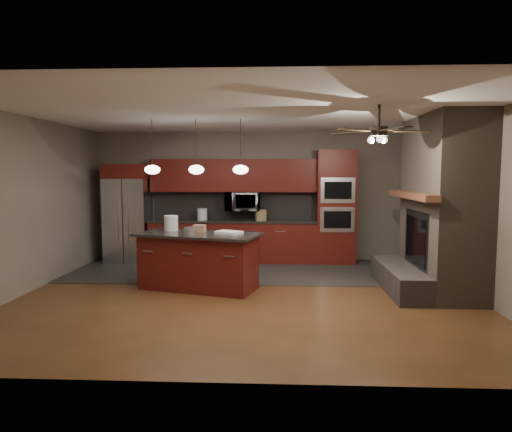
# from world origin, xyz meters

# --- Properties ---
(ground) EXTENTS (7.00, 7.00, 0.00)m
(ground) POSITION_xyz_m (0.00, 0.00, 0.00)
(ground) COLOR brown
(ground) RESTS_ON ground
(ceiling) EXTENTS (7.00, 6.00, 0.02)m
(ceiling) POSITION_xyz_m (0.00, 0.00, 2.80)
(ceiling) COLOR white
(ceiling) RESTS_ON back_wall
(back_wall) EXTENTS (7.00, 0.02, 2.80)m
(back_wall) POSITION_xyz_m (0.00, 3.00, 1.40)
(back_wall) COLOR gray
(back_wall) RESTS_ON ground
(right_wall) EXTENTS (0.02, 6.00, 2.80)m
(right_wall) POSITION_xyz_m (3.50, 0.00, 1.40)
(right_wall) COLOR gray
(right_wall) RESTS_ON ground
(left_wall) EXTENTS (0.02, 6.00, 2.80)m
(left_wall) POSITION_xyz_m (-3.50, 0.00, 1.40)
(left_wall) COLOR gray
(left_wall) RESTS_ON ground
(slate_tile_patch) EXTENTS (7.00, 2.40, 0.01)m
(slate_tile_patch) POSITION_xyz_m (0.00, 1.80, 0.01)
(slate_tile_patch) COLOR #2D2B28
(slate_tile_patch) RESTS_ON ground
(fireplace_column) EXTENTS (1.30, 2.10, 2.80)m
(fireplace_column) POSITION_xyz_m (3.04, 0.40, 1.30)
(fireplace_column) COLOR brown
(fireplace_column) RESTS_ON ground
(back_cabinetry) EXTENTS (3.59, 0.64, 2.20)m
(back_cabinetry) POSITION_xyz_m (-0.48, 2.74, 0.89)
(back_cabinetry) COLOR #540F11
(back_cabinetry) RESTS_ON ground
(oven_tower) EXTENTS (0.80, 0.63, 2.38)m
(oven_tower) POSITION_xyz_m (1.70, 2.69, 1.19)
(oven_tower) COLOR #540F11
(oven_tower) RESTS_ON ground
(microwave) EXTENTS (0.73, 0.41, 0.50)m
(microwave) POSITION_xyz_m (-0.27, 2.75, 1.30)
(microwave) COLOR silver
(microwave) RESTS_ON back_cabinetry
(refrigerator) EXTENTS (0.89, 0.75, 2.08)m
(refrigerator) POSITION_xyz_m (-2.73, 2.62, 1.04)
(refrigerator) COLOR silver
(refrigerator) RESTS_ON ground
(kitchen_island) EXTENTS (2.17, 1.42, 0.92)m
(kitchen_island) POSITION_xyz_m (-0.82, 0.37, 0.47)
(kitchen_island) COLOR #540F11
(kitchen_island) RESTS_ON ground
(white_bucket) EXTENTS (0.33, 0.33, 0.26)m
(white_bucket) POSITION_xyz_m (-1.35, 0.72, 1.05)
(white_bucket) COLOR silver
(white_bucket) RESTS_ON kitchen_island
(paint_can) EXTENTS (0.27, 0.27, 0.13)m
(paint_can) POSITION_xyz_m (-0.91, 0.14, 0.98)
(paint_can) COLOR silver
(paint_can) RESTS_ON kitchen_island
(paint_tray) EXTENTS (0.48, 0.43, 0.04)m
(paint_tray) POSITION_xyz_m (-0.32, 0.37, 0.94)
(paint_tray) COLOR white
(paint_tray) RESTS_ON kitchen_island
(cardboard_box) EXTENTS (0.22, 0.18, 0.12)m
(cardboard_box) POSITION_xyz_m (-0.83, 0.53, 0.98)
(cardboard_box) COLOR #A27353
(cardboard_box) RESTS_ON kitchen_island
(counter_bucket) EXTENTS (0.23, 0.23, 0.24)m
(counter_bucket) POSITION_xyz_m (-1.14, 2.70, 1.02)
(counter_bucket) COLOR silver
(counter_bucket) RESTS_ON back_cabinetry
(counter_box) EXTENTS (0.25, 0.22, 0.23)m
(counter_box) POSITION_xyz_m (0.11, 2.65, 1.01)
(counter_box) COLOR olive
(counter_box) RESTS_ON back_cabinetry
(pendant_left) EXTENTS (0.26, 0.26, 0.92)m
(pendant_left) POSITION_xyz_m (-1.65, 0.70, 1.96)
(pendant_left) COLOR black
(pendant_left) RESTS_ON ceiling
(pendant_center) EXTENTS (0.26, 0.26, 0.92)m
(pendant_center) POSITION_xyz_m (-0.90, 0.70, 1.96)
(pendant_center) COLOR black
(pendant_center) RESTS_ON ceiling
(pendant_right) EXTENTS (0.26, 0.26, 0.92)m
(pendant_right) POSITION_xyz_m (-0.15, 0.70, 1.96)
(pendant_right) COLOR black
(pendant_right) RESTS_ON ceiling
(ceiling_fan) EXTENTS (1.27, 1.33, 0.41)m
(ceiling_fan) POSITION_xyz_m (1.80, -0.80, 2.46)
(ceiling_fan) COLOR black
(ceiling_fan) RESTS_ON ceiling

